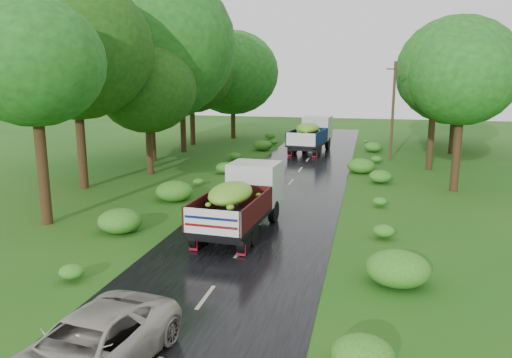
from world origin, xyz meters
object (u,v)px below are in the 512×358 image
(truck_far, at_px, (312,133))
(utility_pole, at_px, (393,110))
(car, at_px, (88,348))
(truck_near, at_px, (242,197))

(truck_far, xyz_separation_m, utility_pole, (6.22, -2.84, 2.15))
(car, height_order, utility_pole, utility_pole)
(car, distance_m, utility_pole, 30.37)
(truck_near, bearing_deg, car, -89.71)
(truck_near, height_order, truck_far, truck_far)
(truck_far, bearing_deg, truck_near, -83.67)
(truck_near, height_order, utility_pole, utility_pole)
(truck_near, xyz_separation_m, car, (-0.67, -10.47, -0.77))
(truck_far, height_order, utility_pole, utility_pole)
(truck_near, relative_size, utility_pole, 0.86)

